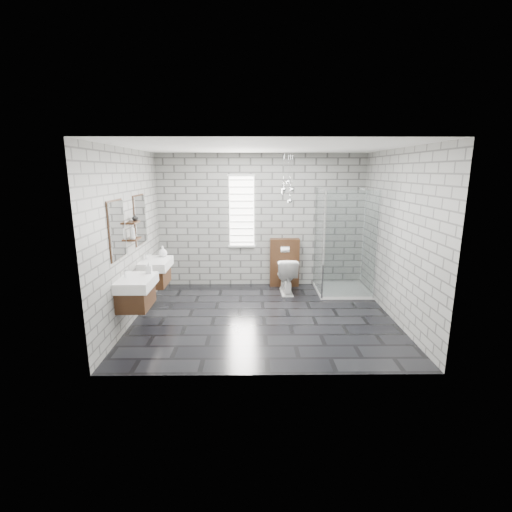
{
  "coord_description": "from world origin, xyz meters",
  "views": [
    {
      "loc": [
        -0.18,
        -5.75,
        2.36
      ],
      "look_at": [
        -0.12,
        0.35,
        0.95
      ],
      "focal_mm": 26.0,
      "sensor_mm": 36.0,
      "label": 1
    }
  ],
  "objects_px": {
    "vanity_left": "(134,284)",
    "vanity_right": "(154,265)",
    "toilet": "(286,275)",
    "cistern_panel": "(284,262)",
    "shower_enclosure": "(339,269)"
  },
  "relations": [
    {
      "from": "vanity_left",
      "to": "vanity_right",
      "type": "distance_m",
      "value": 1.1
    },
    {
      "from": "toilet",
      "to": "shower_enclosure",
      "type": "bearing_deg",
      "value": 174.95
    },
    {
      "from": "vanity_left",
      "to": "shower_enclosure",
      "type": "bearing_deg",
      "value": 27.54
    },
    {
      "from": "vanity_right",
      "to": "shower_enclosure",
      "type": "distance_m",
      "value": 3.48
    },
    {
      "from": "shower_enclosure",
      "to": "toilet",
      "type": "relative_size",
      "value": 2.87
    },
    {
      "from": "vanity_left",
      "to": "shower_enclosure",
      "type": "xyz_separation_m",
      "value": [
        3.41,
        1.78,
        -0.25
      ]
    },
    {
      "from": "cistern_panel",
      "to": "shower_enclosure",
      "type": "distance_m",
      "value": 1.14
    },
    {
      "from": "toilet",
      "to": "cistern_panel",
      "type": "bearing_deg",
      "value": -91.84
    },
    {
      "from": "vanity_left",
      "to": "vanity_right",
      "type": "relative_size",
      "value": 1.0
    },
    {
      "from": "vanity_left",
      "to": "toilet",
      "type": "relative_size",
      "value": 2.22
    },
    {
      "from": "toilet",
      "to": "vanity_left",
      "type": "bearing_deg",
      "value": 35.71
    },
    {
      "from": "vanity_right",
      "to": "cistern_panel",
      "type": "height_order",
      "value": "vanity_right"
    },
    {
      "from": "vanity_left",
      "to": "toilet",
      "type": "height_order",
      "value": "vanity_left"
    },
    {
      "from": "vanity_left",
      "to": "vanity_right",
      "type": "bearing_deg",
      "value": 90.0
    },
    {
      "from": "vanity_right",
      "to": "toilet",
      "type": "xyz_separation_m",
      "value": [
        2.39,
        0.73,
        -0.4
      ]
    }
  ]
}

